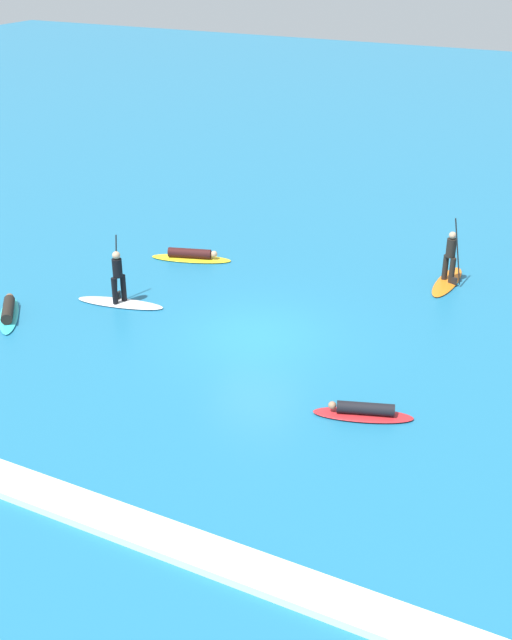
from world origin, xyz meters
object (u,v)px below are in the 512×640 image
(surfer_on_red_board, at_px, (363,412))
(surfer_on_teal_board, at_px, (9,311))
(surfer_on_orange_board, at_px, (449,270))
(surfer_on_white_board, at_px, (119,291))
(surfer_on_yellow_board, at_px, (191,256))

(surfer_on_red_board, xyz_separation_m, surfer_on_teal_board, (-11.61, 0.36, 0.03))
(surfer_on_orange_board, height_order, surfer_on_teal_board, surfer_on_orange_board)
(surfer_on_orange_board, relative_size, surfer_on_teal_board, 1.14)
(surfer_on_white_board, relative_size, surfer_on_red_board, 1.16)
(surfer_on_yellow_board, distance_m, surfer_on_teal_board, 6.97)
(surfer_on_orange_board, bearing_deg, surfer_on_red_board, 2.55)
(surfer_on_yellow_board, bearing_deg, surfer_on_orange_board, -4.25)
(surfer_on_red_board, bearing_deg, surfer_on_white_board, -35.09)
(surfer_on_white_board, bearing_deg, surfer_on_teal_board, 29.53)
(surfer_on_white_board, bearing_deg, surfer_on_red_board, 152.40)
(surfer_on_white_board, height_order, surfer_on_orange_board, surfer_on_orange_board)
(surfer_on_red_board, bearing_deg, surfer_on_yellow_board, -56.36)
(surfer_on_white_board, relative_size, surfer_on_yellow_board, 0.99)
(surfer_on_white_board, height_order, surfer_on_teal_board, surfer_on_white_board)
(surfer_on_yellow_board, bearing_deg, surfer_on_teal_board, -130.26)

